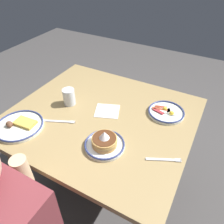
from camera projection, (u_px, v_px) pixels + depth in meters
The scene contains 9 objects.
ground_plane at pixel (104, 183), 1.84m from camera, with size 6.00×6.00×0.00m, color #444140.
dining_table at pixel (102, 128), 1.44m from camera, with size 1.12×1.00×0.75m.
plate_near_main at pixel (166, 112), 1.37m from camera, with size 0.23×0.23×0.04m.
plate_center_pancakes at pixel (105, 143), 1.14m from camera, with size 0.22×0.22×0.11m.
plate_far_companion at pixel (19, 125), 1.27m from camera, with size 0.28×0.28×0.05m.
drinking_glass at pixel (69, 97), 1.43m from camera, with size 0.08×0.08×0.11m.
paper_napkin at pixel (107, 111), 1.39m from camera, with size 0.15×0.14×0.00m, color white.
fork_near at pixel (59, 121), 1.31m from camera, with size 0.19×0.10×0.01m.
fork_far at pixel (164, 160), 1.09m from camera, with size 0.17×0.09×0.01m.
Camera 1 is at (-0.56, 0.89, 1.62)m, focal length 34.73 mm.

